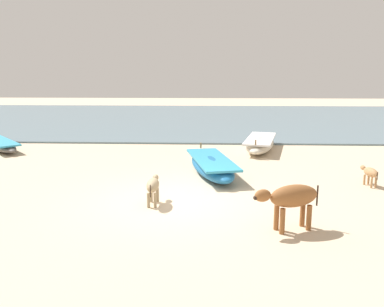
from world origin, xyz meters
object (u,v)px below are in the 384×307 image
(calf_near_dun, at_px, (153,186))
(calf_far_tan, at_px, (370,173))
(cow_adult_brown, at_px, (291,198))
(fishing_boat_4, at_px, (212,166))
(fishing_boat_3, at_px, (260,143))

(calf_near_dun, height_order, calf_far_tan, calf_near_dun)
(cow_adult_brown, distance_m, calf_far_tan, 4.59)
(fishing_boat_4, xyz_separation_m, calf_far_tan, (4.64, -1.16, 0.10))
(fishing_boat_3, xyz_separation_m, cow_adult_brown, (-0.46, -8.77, 0.42))
(fishing_boat_3, xyz_separation_m, calf_near_dun, (-3.60, -7.22, 0.20))
(cow_adult_brown, xyz_separation_m, calf_near_dun, (-3.14, 1.56, -0.23))
(cow_adult_brown, distance_m, calf_near_dun, 3.51)
(cow_adult_brown, relative_size, calf_far_tan, 1.76)
(fishing_boat_4, height_order, calf_near_dun, fishing_boat_4)
(fishing_boat_3, bearing_deg, calf_far_tan, 38.72)
(calf_near_dun, distance_m, calf_far_tan, 6.43)
(fishing_boat_3, bearing_deg, calf_near_dun, -13.36)
(calf_near_dun, bearing_deg, calf_far_tan, -72.14)
(fishing_boat_3, height_order, cow_adult_brown, cow_adult_brown)
(fishing_boat_3, bearing_deg, fishing_boat_4, -13.70)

